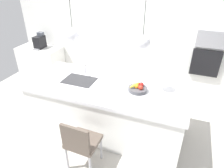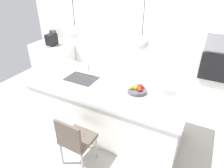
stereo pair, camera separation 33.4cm
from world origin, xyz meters
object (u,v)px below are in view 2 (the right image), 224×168
coffee_machine (52,39)px  oven (215,68)px  fruit_bowl (137,90)px  microwave (222,43)px  chair_near (75,139)px

coffee_machine → oven: 3.92m
fruit_bowl → microwave: size_ratio=0.57×
microwave → oven: bearing=0.0°
fruit_bowl → chair_near: size_ratio=0.35×
fruit_bowl → oven: oven is taller
coffee_machine → oven: bearing=4.3°
oven → chair_near: bearing=-122.1°
microwave → coffee_machine: bearing=-175.7°
chair_near → oven: bearing=57.9°
microwave → chair_near: size_ratio=0.62×
coffee_machine → microwave: bearing=4.3°
fruit_bowl → coffee_machine: (-2.88, 1.26, 0.05)m
microwave → fruit_bowl: bearing=-123.6°
chair_near → coffee_machine: bearing=136.4°
coffee_machine → oven: (3.91, 0.30, -0.09)m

